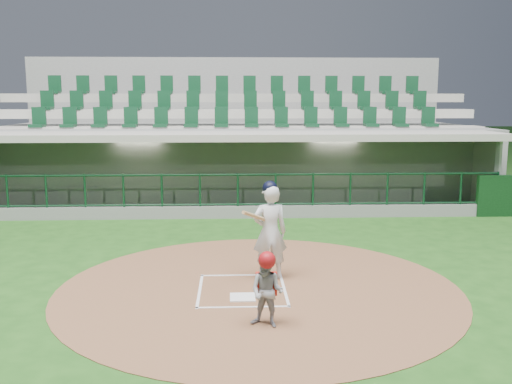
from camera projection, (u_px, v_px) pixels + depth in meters
ground at (242, 285)px, 10.40m from camera, size 120.00×120.00×0.00m
dirt_circle at (259, 288)px, 10.22m from camera, size 7.20×7.20×0.01m
home_plate at (243, 297)px, 9.71m from camera, size 0.43×0.43×0.02m
batter_box_chalk at (242, 290)px, 10.10m from camera, size 1.55×1.80×0.01m
dugout_structure at (239, 176)px, 17.98m from camera, size 16.40×3.70×3.00m
seating_deck at (236, 152)px, 20.92m from camera, size 17.00×6.72×5.15m
batter at (270, 230)px, 10.62m from camera, size 0.89×0.90×1.86m
catcher at (267, 289)px, 8.42m from camera, size 0.64×0.58×1.15m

